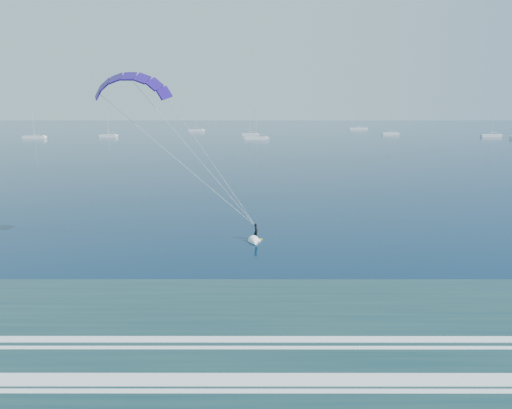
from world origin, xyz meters
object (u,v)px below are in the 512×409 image
at_px(sailboat_2, 196,130).
at_px(sailboat_4, 358,129).
at_px(sailboat_1, 108,136).
at_px(kitesurfer_rig, 195,155).
at_px(sailboat_0, 34,137).
at_px(sailboat_3, 250,134).
at_px(sailboat_6, 491,136).
at_px(sailboat_7, 256,138).
at_px(sailboat_5, 390,134).

relative_size(sailboat_2, sailboat_4, 0.80).
relative_size(sailboat_1, sailboat_4, 0.76).
relative_size(kitesurfer_rig, sailboat_4, 1.25).
bearing_deg(sailboat_4, sailboat_1, -151.65).
bearing_deg(sailboat_4, sailboat_0, -153.58).
distance_m(kitesurfer_rig, sailboat_3, 172.23).
height_order(kitesurfer_rig, sailboat_1, kitesurfer_rig).
distance_m(sailboat_1, sailboat_3, 63.60).
bearing_deg(sailboat_6, sailboat_7, -170.85).
height_order(sailboat_5, sailboat_6, sailboat_6).
distance_m(sailboat_6, sailboat_7, 106.92).
height_order(sailboat_3, sailboat_6, sailboat_6).
distance_m(sailboat_3, sailboat_4, 85.32).
xyz_separation_m(kitesurfer_rig, sailboat_0, (-88.75, 152.83, -8.20)).
bearing_deg(sailboat_7, sailboat_1, 167.40).
bearing_deg(sailboat_6, sailboat_2, 161.97).
distance_m(kitesurfer_rig, sailboat_4, 238.93).
bearing_deg(sailboat_2, sailboat_3, -51.22).
xyz_separation_m(kitesurfer_rig, sailboat_3, (2.71, 172.02, -8.21)).
height_order(kitesurfer_rig, sailboat_5, kitesurfer_rig).
relative_size(sailboat_1, sailboat_2, 0.96).
relative_size(sailboat_1, sailboat_6, 0.88).
xyz_separation_m(sailboat_4, sailboat_5, (4.35, -51.12, -0.02)).
bearing_deg(sailboat_4, kitesurfer_rig, -105.97).
xyz_separation_m(sailboat_2, sailboat_4, (92.72, 20.54, 0.02)).
xyz_separation_m(kitesurfer_rig, sailboat_5, (70.05, 178.45, -8.21)).
xyz_separation_m(sailboat_5, sailboat_7, (-64.42, -31.41, 0.02)).
distance_m(sailboat_1, sailboat_2, 57.69).
distance_m(sailboat_0, sailboat_2, 83.48).
bearing_deg(sailboat_0, sailboat_5, 9.17).
bearing_deg(sailboat_3, sailboat_6, -4.20).
xyz_separation_m(sailboat_3, sailboat_6, (108.47, -7.97, 0.01)).
xyz_separation_m(sailboat_0, sailboat_5, (158.80, 25.63, -0.01)).
height_order(kitesurfer_rig, sailboat_7, kitesurfer_rig).
height_order(sailboat_0, sailboat_7, sailboat_7).
distance_m(sailboat_0, sailboat_7, 94.55).
height_order(sailboat_2, sailboat_6, sailboat_6).
relative_size(sailboat_1, sailboat_7, 0.81).
bearing_deg(sailboat_2, sailboat_7, -62.22).
bearing_deg(sailboat_3, sailboat_1, -170.69).
distance_m(kitesurfer_rig, sailboat_0, 176.92).
bearing_deg(sailboat_5, sailboat_1, -172.67).
xyz_separation_m(sailboat_0, sailboat_6, (199.93, 11.23, -0.01)).
bearing_deg(sailboat_4, sailboat_2, -167.51).
distance_m(sailboat_3, sailboat_7, 25.14).
xyz_separation_m(sailboat_1, sailboat_3, (62.76, 10.29, -0.00)).
bearing_deg(sailboat_3, sailboat_7, -83.35).
relative_size(sailboat_0, sailboat_1, 1.21).
relative_size(kitesurfer_rig, sailboat_1, 1.64).
distance_m(sailboat_2, sailboat_7, 70.06).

